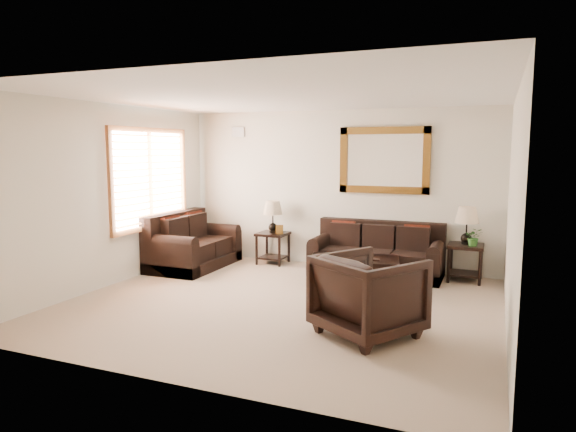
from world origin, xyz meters
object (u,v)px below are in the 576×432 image
at_px(end_table_right, 466,233).
at_px(coffee_table, 354,269).
at_px(end_table_left, 273,223).
at_px(sofa, 377,256).
at_px(loveseat, 191,247).
at_px(armchair, 369,291).

xyz_separation_m(end_table_right, coffee_table, (-1.50, -1.00, -0.48)).
bearing_deg(end_table_right, end_table_left, 179.88).
bearing_deg(sofa, end_table_left, 176.52).
distance_m(sofa, loveseat, 3.19).
bearing_deg(sofa, end_table_right, 4.60).
xyz_separation_m(loveseat, end_table_right, (4.47, 0.77, 0.41)).
bearing_deg(coffee_table, sofa, 69.09).
xyz_separation_m(sofa, armchair, (0.52, -2.77, 0.19)).
relative_size(end_table_right, coffee_table, 0.82).
bearing_deg(armchair, end_table_right, -73.51).
distance_m(coffee_table, armchair, 2.00).
relative_size(sofa, loveseat, 1.25).
height_order(end_table_right, armchair, end_table_right).
bearing_deg(sofa, coffee_table, -99.27).
bearing_deg(coffee_table, armchair, -82.18).
distance_m(loveseat, armchair, 4.21).
bearing_deg(armchair, sofa, -46.72).
relative_size(sofa, end_table_right, 1.80).
bearing_deg(end_table_left, coffee_table, -29.93).
bearing_deg(loveseat, end_table_right, -80.23).
relative_size(sofa, coffee_table, 1.48).
xyz_separation_m(end_table_left, end_table_right, (3.26, -0.01, 0.02)).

